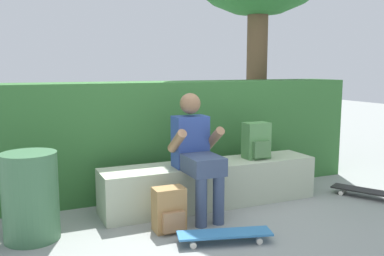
% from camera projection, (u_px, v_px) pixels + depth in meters
% --- Properties ---
extents(ground_plane, '(24.00, 24.00, 0.00)m').
position_uv_depth(ground_plane, '(226.00, 214.00, 4.22)').
color(ground_plane, gray).
extents(bench_main, '(2.37, 0.48, 0.46)m').
position_uv_depth(bench_main, '(211.00, 184.00, 4.48)').
color(bench_main, '#ABB69B').
rests_on(bench_main, ground).
extents(person_skater, '(0.49, 0.62, 1.21)m').
position_uv_depth(person_skater, '(196.00, 150.00, 4.11)').
color(person_skater, '#2D4793').
rests_on(person_skater, ground).
extents(skateboard_near_person, '(0.82, 0.40, 0.09)m').
position_uv_depth(skateboard_near_person, '(225.00, 234.00, 3.52)').
color(skateboard_near_person, teal).
rests_on(skateboard_near_person, ground).
extents(skateboard_beside_bench, '(0.56, 0.80, 0.09)m').
position_uv_depth(skateboard_beside_bench, '(368.00, 192.00, 4.72)').
color(skateboard_beside_bench, black).
rests_on(skateboard_beside_bench, ground).
extents(backpack_on_bench, '(0.28, 0.23, 0.40)m').
position_uv_depth(backpack_on_bench, '(257.00, 141.00, 4.63)').
color(backpack_on_bench, '#51894C').
rests_on(backpack_on_bench, bench_main).
extents(backpack_on_ground, '(0.28, 0.23, 0.40)m').
position_uv_depth(backpack_on_ground, '(169.00, 210.00, 3.76)').
color(backpack_on_ground, '#A37A47').
rests_on(backpack_on_ground, ground).
extents(hedge_row, '(4.87, 0.61, 1.30)m').
position_uv_depth(hedge_row, '(165.00, 136.00, 4.99)').
color(hedge_row, '#316630').
rests_on(hedge_row, ground).
extents(trash_bin, '(0.47, 0.47, 0.76)m').
position_uv_depth(trash_bin, '(31.00, 196.00, 3.55)').
color(trash_bin, '#3D6B47').
rests_on(trash_bin, ground).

